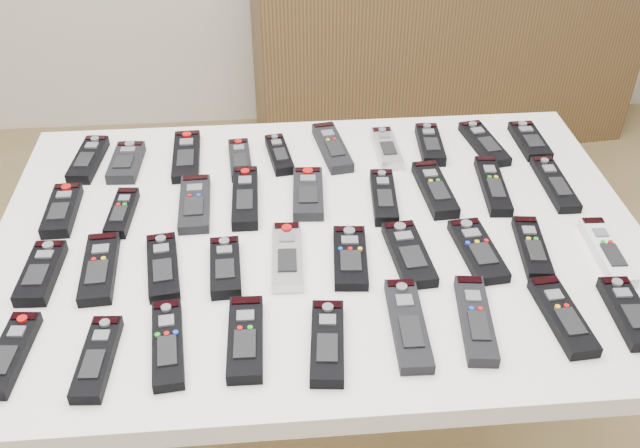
{
  "coord_description": "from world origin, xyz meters",
  "views": [
    {
      "loc": [
        0.01,
        -0.99,
        1.62
      ],
      "look_at": [
        0.1,
        0.1,
        0.8
      ],
      "focal_mm": 40.0,
      "sensor_mm": 36.0,
      "label": 1
    }
  ],
  "objects": [
    {
      "name": "remote_36",
      "position": [
        0.48,
        -0.18,
        0.79
      ],
      "size": [
        0.06,
        0.18,
        0.02
      ],
      "primitive_type": "cube",
      "rotation": [
        0.0,
        0.0,
        0.07
      ],
      "color": "black",
      "rests_on": "table"
    },
    {
      "name": "remote_20",
      "position": [
        -0.3,
        0.01,
        0.79
      ],
      "size": [
        0.07,
        0.18,
        0.02
      ],
      "primitive_type": "cube",
      "rotation": [
        0.0,
        0.0,
        0.06
      ],
      "color": "black",
      "rests_on": "table"
    },
    {
      "name": "remote_0",
      "position": [
        -0.38,
        0.39,
        0.79
      ],
      "size": [
        0.07,
        0.17,
        0.02
      ],
      "primitive_type": "cube",
      "rotation": [
        0.0,
        0.0,
        -0.1
      ],
      "color": "black",
      "rests_on": "table"
    },
    {
      "name": "remote_28",
      "position": [
        0.63,
        -0.02,
        0.79
      ],
      "size": [
        0.05,
        0.18,
        0.02
      ],
      "primitive_type": "cube",
      "rotation": [
        0.0,
        0.0,
        -0.04
      ],
      "color": "silver",
      "rests_on": "table"
    },
    {
      "name": "remote_23",
      "position": [
        0.04,
        0.02,
        0.79
      ],
      "size": [
        0.06,
        0.18,
        0.02
      ],
      "primitive_type": "cube",
      "rotation": [
        0.0,
        0.0,
        -0.04
      ],
      "color": "#B7B7BC",
      "rests_on": "table"
    },
    {
      "name": "remote_27",
      "position": [
        0.49,
        0.01,
        0.79
      ],
      "size": [
        0.07,
        0.17,
        0.02
      ],
      "primitive_type": "cube",
      "rotation": [
        0.0,
        0.0,
        -0.12
      ],
      "color": "black",
      "rests_on": "table"
    },
    {
      "name": "remote_33",
      "position": [
        0.09,
        -0.2,
        0.79
      ],
      "size": [
        0.07,
        0.18,
        0.02
      ],
      "primitive_type": "cube",
      "rotation": [
        0.0,
        0.0,
        -0.1
      ],
      "color": "black",
      "rests_on": "table"
    },
    {
      "name": "table",
      "position": [
        0.1,
        0.1,
        0.72
      ],
      "size": [
        1.25,
        0.88,
        0.78
      ],
      "color": "white",
      "rests_on": "ground"
    },
    {
      "name": "remote_25",
      "position": [
        0.26,
        0.01,
        0.79
      ],
      "size": [
        0.08,
        0.18,
        0.02
      ],
      "primitive_type": "cube",
      "rotation": [
        0.0,
        0.0,
        0.09
      ],
      "color": "black",
      "rests_on": "table"
    },
    {
      "name": "remote_18",
      "position": [
        0.61,
        0.21,
        0.79
      ],
      "size": [
        0.05,
        0.19,
        0.02
      ],
      "primitive_type": "cube",
      "rotation": [
        0.0,
        0.0,
        -0.01
      ],
      "color": "black",
      "rests_on": "table"
    },
    {
      "name": "remote_16",
      "position": [
        0.35,
        0.21,
        0.79
      ],
      "size": [
        0.06,
        0.19,
        0.02
      ],
      "primitive_type": "cube",
      "rotation": [
        0.0,
        0.0,
        0.06
      ],
      "color": "black",
      "rests_on": "table"
    },
    {
      "name": "remote_1",
      "position": [
        -0.3,
        0.37,
        0.79
      ],
      "size": [
        0.07,
        0.15,
        0.02
      ],
      "primitive_type": "cube",
      "rotation": [
        0.0,
        0.0,
        -0.05
      ],
      "color": "black",
      "rests_on": "table"
    },
    {
      "name": "remote_10",
      "position": [
        -0.4,
        0.2,
        0.79
      ],
      "size": [
        0.06,
        0.16,
        0.02
      ],
      "primitive_type": "cube",
      "rotation": [
        0.0,
        0.0,
        0.01
      ],
      "color": "black",
      "rests_on": "table"
    },
    {
      "name": "remote_30",
      "position": [
        -0.27,
        -0.21,
        0.79
      ],
      "size": [
        0.06,
        0.17,
        0.02
      ],
      "primitive_type": "cube",
      "rotation": [
        0.0,
        0.0,
        -0.06
      ],
      "color": "black",
      "rests_on": "table"
    },
    {
      "name": "remote_24",
      "position": [
        0.15,
        0.01,
        0.79
      ],
      "size": [
        0.07,
        0.17,
        0.02
      ],
      "primitive_type": "cube",
      "rotation": [
        0.0,
        0.0,
        -0.08
      ],
      "color": "black",
      "rests_on": "table"
    },
    {
      "name": "remote_6",
      "position": [
        0.28,
        0.38,
        0.79
      ],
      "size": [
        0.05,
        0.15,
        0.02
      ],
      "primitive_type": "cube",
      "rotation": [
        0.0,
        0.0,
        0.03
      ],
      "color": "#B7B7BC",
      "rests_on": "table"
    },
    {
      "name": "remote_34",
      "position": [
        0.23,
        -0.17,
        0.79
      ],
      "size": [
        0.06,
        0.2,
        0.02
      ],
      "primitive_type": "cube",
      "rotation": [
        0.0,
        0.0,
        -0.03
      ],
      "color": "black",
      "rests_on": "table"
    },
    {
      "name": "remote_14",
      "position": [
        0.09,
        0.22,
        0.79
      ],
      "size": [
        0.07,
        0.17,
        0.02
      ],
      "primitive_type": "cube",
      "rotation": [
        0.0,
        0.0,
        -0.06
      ],
      "color": "black",
      "rests_on": "table"
    },
    {
      "name": "remote_5",
      "position": [
        0.16,
        0.39,
        0.79
      ],
      "size": [
        0.08,
        0.2,
        0.02
      ],
      "primitive_type": "cube",
      "rotation": [
        0.0,
        0.0,
        0.15
      ],
      "color": "black",
      "rests_on": "table"
    },
    {
      "name": "remote_2",
      "position": [
        -0.17,
        0.39,
        0.79
      ],
      "size": [
        0.06,
        0.19,
        0.02
      ],
      "primitive_type": "cube",
      "rotation": [
        0.0,
        0.0,
        0.03
      ],
      "color": "black",
      "rests_on": "table"
    },
    {
      "name": "remote_4",
      "position": [
        0.04,
        0.37,
        0.79
      ],
      "size": [
        0.06,
        0.15,
        0.02
      ],
      "primitive_type": "cube",
      "rotation": [
        0.0,
        0.0,
        0.14
      ],
      "color": "black",
      "rests_on": "table"
    },
    {
      "name": "remote_22",
      "position": [
        -0.07,
        -0.01,
        0.79
      ],
      "size": [
        0.06,
        0.15,
        0.02
      ],
      "primitive_type": "cube",
      "rotation": [
        0.0,
        0.0,
        0.04
      ],
      "color": "black",
      "rests_on": "table"
    },
    {
      "name": "remote_37",
      "position": [
        0.6,
        -0.18,
        0.79
      ],
      "size": [
        0.06,
        0.16,
        0.02
      ],
      "primitive_type": "cube",
      "rotation": [
        0.0,
        0.0,
        -0.04
      ],
      "color": "black",
      "rests_on": "table"
    },
    {
      "name": "remote_17",
      "position": [
        0.48,
        0.21,
        0.79
      ],
      "size": [
        0.06,
        0.2,
        0.02
      ],
      "primitive_type": "cube",
      "rotation": [
        0.0,
        0.0,
        -0.09
      ],
      "color": "black",
      "rests_on": "table"
    },
    {
      "name": "remote_3",
      "position": [
        -0.05,
        0.36,
        0.79
      ],
      "size": [
        0.06,
        0.16,
        0.02
      ],
      "primitive_type": "cube",
      "rotation": [
        0.0,
        0.0,
        0.07
      ],
      "color": "black",
      "rests_on": "table"
    },
    {
      "name": "remote_7",
      "position": [
        0.38,
        0.39,
        0.79
      ],
      "size": [
        0.06,
        0.16,
        0.02
      ],
      "primitive_type": "cube",
      "rotation": [
        0.0,
        0.0,
        -0.07
      ],
      "color": "black",
      "rests_on": "table"
    },
    {
      "name": "remote_32",
      "position": [
        -0.04,
        -0.18,
        0.79
      ],
      "size": [
        0.06,
        0.18,
        0.02
      ],
      "primitive_type": "cube",
      "rotation": [
        0.0,
        0.0,
        -0.02
      ],
      "color": "black",
      "rests_on": "table"
    },
    {
      "name": "remote_13",
      "position": [
        -0.04,
        0.21,
        0.79
      ],
      "size": [
        0.05,
        0.2,
        0.02
      ],
      "primitive_type": "cube",
      "rotation": [
        0.0,
        0.0,
        -0.01
      ],
      "color": "black",
      "rests_on": "table"
    },
    {
      "name": "remote_29",
      "position": [
        -0.4,
        -0.19,
        0.79
      ],
      "size": [
        0.06,
        0.17,
        0.02
      ],
      "primitive_type": "cube",
      "rotation": [
        0.0,
        0.0,
        -0.09
      ],
      "color": "black",
      "rests_on": "table"
    },
    {
      "name": "remote_26",
      "position": [
        0.39,
        0.01,
        0.79
      ],
      "size": [
        0.08,
        0.18,
        0.02
      ],
      "primitive_type": "cube",
      "rotation": [
        0.0,
        0.0,
        0.1
      ],
      "color": "black",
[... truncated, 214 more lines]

